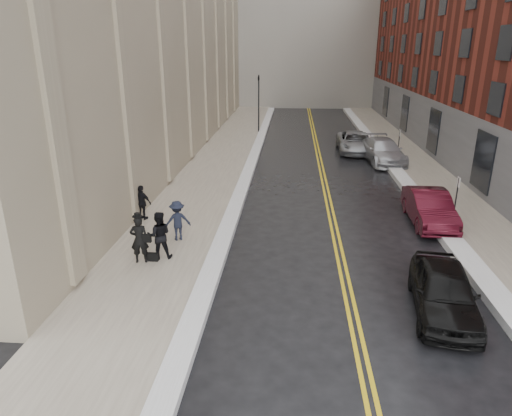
% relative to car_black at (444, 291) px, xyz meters
% --- Properties ---
extents(ground, '(160.00, 160.00, 0.00)m').
position_rel_car_black_xyz_m(ground, '(-5.20, -0.49, -0.75)').
color(ground, black).
rests_on(ground, ground).
extents(sidewalk_left, '(4.00, 64.00, 0.15)m').
position_rel_car_black_xyz_m(sidewalk_left, '(-9.70, 15.51, -0.67)').
color(sidewalk_left, gray).
rests_on(sidewalk_left, ground).
extents(sidewalk_right, '(3.00, 64.00, 0.15)m').
position_rel_car_black_xyz_m(sidewalk_right, '(3.80, 15.51, -0.67)').
color(sidewalk_right, gray).
rests_on(sidewalk_right, ground).
extents(lane_stripe_a, '(0.12, 64.00, 0.01)m').
position_rel_car_black_xyz_m(lane_stripe_a, '(-2.82, 15.51, -0.74)').
color(lane_stripe_a, gold).
rests_on(lane_stripe_a, ground).
extents(lane_stripe_b, '(0.12, 64.00, 0.01)m').
position_rel_car_black_xyz_m(lane_stripe_b, '(-2.58, 15.51, -0.74)').
color(lane_stripe_b, gold).
rests_on(lane_stripe_b, ground).
extents(snow_ridge_left, '(0.70, 60.80, 0.26)m').
position_rel_car_black_xyz_m(snow_ridge_left, '(-7.40, 15.51, -0.62)').
color(snow_ridge_left, white).
rests_on(snow_ridge_left, ground).
extents(snow_ridge_right, '(0.85, 60.80, 0.30)m').
position_rel_car_black_xyz_m(snow_ridge_right, '(1.95, 15.51, -0.60)').
color(snow_ridge_right, white).
rests_on(snow_ridge_right, ground).
extents(traffic_signal, '(0.18, 0.15, 5.20)m').
position_rel_car_black_xyz_m(traffic_signal, '(-7.80, 29.51, 2.34)').
color(traffic_signal, black).
rests_on(traffic_signal, ground).
extents(parking_sign_near, '(0.06, 0.35, 2.23)m').
position_rel_car_black_xyz_m(parking_sign_near, '(2.70, 7.51, 0.61)').
color(parking_sign_near, black).
rests_on(parking_sign_near, ground).
extents(parking_sign_far, '(0.06, 0.35, 2.23)m').
position_rel_car_black_xyz_m(parking_sign_far, '(2.70, 19.51, 0.61)').
color(parking_sign_far, black).
rests_on(parking_sign_far, ground).
extents(car_black, '(2.35, 4.59, 1.49)m').
position_rel_car_black_xyz_m(car_black, '(0.00, 0.00, 0.00)').
color(car_black, black).
rests_on(car_black, ground).
extents(car_maroon, '(1.68, 4.63, 1.52)m').
position_rel_car_black_xyz_m(car_maroon, '(1.60, 7.52, 0.01)').
color(car_maroon, '#3F0B16').
rests_on(car_maroon, ground).
extents(car_silver_near, '(2.79, 5.74, 1.61)m').
position_rel_car_black_xyz_m(car_silver_near, '(1.60, 19.10, 0.06)').
color(car_silver_near, '#B1B3BA').
rests_on(car_silver_near, ground).
extents(car_silver_far, '(2.58, 5.48, 1.52)m').
position_rel_car_black_xyz_m(car_silver_far, '(0.08, 22.27, 0.01)').
color(car_silver_far, '#919398').
rests_on(car_silver_far, ground).
extents(pedestrian_main, '(0.72, 0.54, 1.79)m').
position_rel_car_black_xyz_m(pedestrian_main, '(-10.11, 2.35, 0.30)').
color(pedestrian_main, black).
rests_on(pedestrian_main, sidewalk_left).
extents(pedestrian_a, '(1.02, 0.87, 1.82)m').
position_rel_car_black_xyz_m(pedestrian_a, '(-9.49, 2.76, 0.32)').
color(pedestrian_a, black).
rests_on(pedestrian_a, sidewalk_left).
extents(pedestrian_b, '(1.23, 0.99, 1.66)m').
position_rel_car_black_xyz_m(pedestrian_b, '(-9.24, 4.48, 0.23)').
color(pedestrian_b, black).
rests_on(pedestrian_b, sidewalk_left).
extents(pedestrian_c, '(1.02, 0.65, 1.61)m').
position_rel_car_black_xyz_m(pedestrian_c, '(-11.40, 6.63, 0.21)').
color(pedestrian_c, black).
rests_on(pedestrian_c, sidewalk_left).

